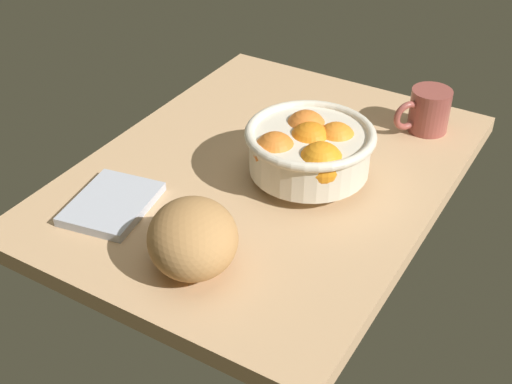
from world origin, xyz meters
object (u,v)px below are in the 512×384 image
Objects in this scene: fruit_bowl at (310,148)px; bread_loaf at (193,238)px; mug at (428,111)px; napkin_folded at (112,204)px.

bread_loaf is (-27.53, 4.04, -1.26)cm from fruit_bowl.
fruit_bowl reaches higher than bread_loaf.
bread_loaf is 55.84cm from mug.
bread_loaf is 20.12cm from napkin_folded.
mug is at bearing -15.88° from bread_loaf.
bread_loaf is 1.41× the size of mug.
napkin_folded is (4.54, 19.14, -4.21)cm from bread_loaf.
fruit_bowl reaches higher than napkin_folded.
bread_loaf is 1.00× the size of napkin_folded.
fruit_bowl is 1.44× the size of napkin_folded.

